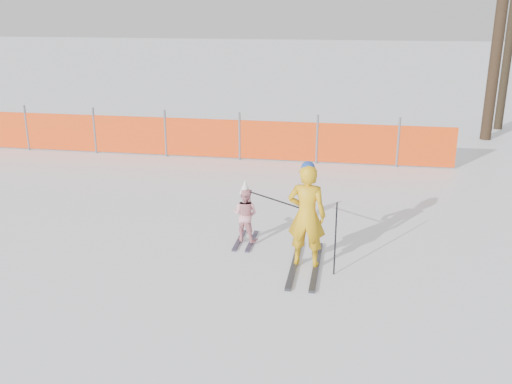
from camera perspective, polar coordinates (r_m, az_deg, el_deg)
ground at (r=9.06m, az=-0.56°, el=-7.00°), size 120.00×120.00×0.00m
adult at (r=8.63m, az=5.09°, el=-2.40°), size 0.62×1.72×1.69m
child at (r=9.62m, az=-1.08°, el=-2.19°), size 0.53×0.90×1.11m
ski_poles at (r=8.75m, az=4.86°, el=-2.71°), size 1.47×0.94×1.15m
safety_fence at (r=15.46m, az=-10.30°, el=5.59°), size 15.42×0.06×1.25m
tree_trunks at (r=18.87m, az=23.60°, el=15.15°), size 1.00×1.95×6.93m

